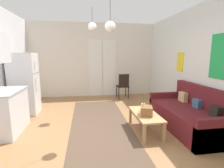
% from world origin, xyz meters
% --- Properties ---
extents(ground_plane, '(5.30, 7.38, 0.10)m').
position_xyz_m(ground_plane, '(0.00, 0.00, -0.05)').
color(ground_plane, '#996D44').
extents(wall_back, '(4.90, 0.13, 2.79)m').
position_xyz_m(wall_back, '(0.01, 3.44, 1.38)').
color(wall_back, silver).
rests_on(wall_back, ground_plane).
extents(wall_right, '(0.12, 6.98, 2.79)m').
position_xyz_m(wall_right, '(2.40, -0.00, 1.40)').
color(wall_right, silver).
rests_on(wall_right, ground_plane).
extents(area_rug, '(1.32, 3.77, 0.01)m').
position_xyz_m(area_rug, '(-0.02, 0.59, 0.01)').
color(area_rug, brown).
rests_on(area_rug, ground_plane).
extents(couch, '(0.93, 2.01, 0.92)m').
position_xyz_m(couch, '(1.95, 0.06, 0.29)').
color(couch, '#5B191E').
rests_on(couch, ground_plane).
extents(coffee_table, '(0.46, 1.03, 0.40)m').
position_xyz_m(coffee_table, '(0.89, 0.02, 0.35)').
color(coffee_table, tan).
rests_on(coffee_table, ground_plane).
extents(bamboo_vase, '(0.08, 0.08, 0.38)m').
position_xyz_m(bamboo_vase, '(0.89, 0.18, 0.49)').
color(bamboo_vase, beige).
rests_on(bamboo_vase, coffee_table).
extents(handbag, '(0.29, 0.32, 0.29)m').
position_xyz_m(handbag, '(0.87, -0.09, 0.50)').
color(handbag, brown).
rests_on(handbag, coffee_table).
extents(refrigerator, '(0.67, 0.62, 1.66)m').
position_xyz_m(refrigerator, '(-1.96, 1.63, 0.83)').
color(refrigerator, white).
rests_on(refrigerator, ground_plane).
extents(kitchen_counter, '(0.61, 1.05, 2.05)m').
position_xyz_m(kitchen_counter, '(-2.01, 0.45, 0.78)').
color(kitchen_counter, silver).
rests_on(kitchen_counter, ground_plane).
extents(accent_chair, '(0.44, 0.42, 0.92)m').
position_xyz_m(accent_chair, '(1.03, 2.77, 0.51)').
color(accent_chair, black).
rests_on(accent_chair, ground_plane).
extents(pendant_lamp_near, '(0.20, 0.20, 0.78)m').
position_xyz_m(pendant_lamp_near, '(0.14, 0.00, 2.12)').
color(pendant_lamp_near, black).
extents(pendant_lamp_far, '(0.22, 0.22, 0.59)m').
position_xyz_m(pendant_lamp_far, '(-0.12, 1.35, 2.32)').
color(pendant_lamp_far, black).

